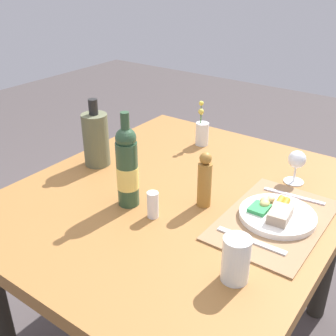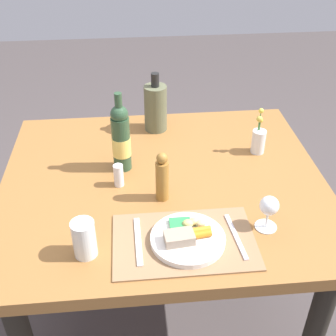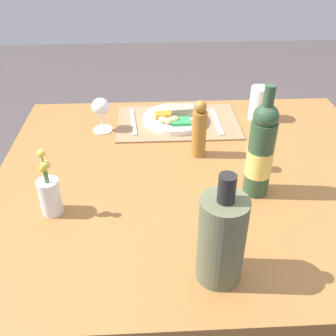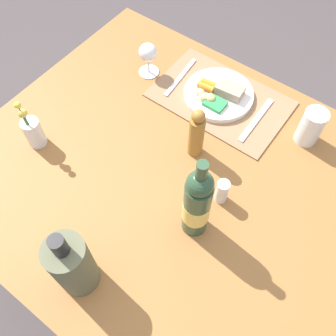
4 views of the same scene
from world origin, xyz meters
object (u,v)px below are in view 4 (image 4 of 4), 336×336
(knife, at_px, (180,77))
(dining_table, at_px, (171,188))
(dinner_plate, at_px, (219,94))
(salt_shaker, at_px, (222,192))
(flower_vase, at_px, (33,131))
(pepper_mill, at_px, (197,134))
(cooler_bottle, at_px, (74,266))
(wine_glass, at_px, (148,54))
(water_tumbler, at_px, (310,128))
(fork, at_px, (256,120))
(wine_bottle, at_px, (197,204))

(knife, bearing_deg, dining_table, 115.96)
(dinner_plate, height_order, salt_shaker, salt_shaker)
(knife, height_order, flower_vase, flower_vase)
(dining_table, xyz_separation_m, pepper_mill, (-0.01, -0.11, 0.19))
(flower_vase, bearing_deg, dinner_plate, -125.87)
(knife, relative_size, cooler_bottle, 0.78)
(wine_glass, xyz_separation_m, water_tumbler, (-0.59, -0.06, -0.03))
(knife, height_order, water_tumbler, water_tumbler)
(dinner_plate, bearing_deg, fork, 175.72)
(water_tumbler, xyz_separation_m, salt_shaker, (0.10, 0.35, -0.01))
(wine_bottle, height_order, water_tumbler, wine_bottle)
(knife, bearing_deg, water_tumbler, 177.35)
(knife, relative_size, water_tumbler, 1.65)
(dining_table, distance_m, cooler_bottle, 0.45)
(wine_bottle, relative_size, water_tumbler, 2.55)
(flower_vase, bearing_deg, knife, -112.23)
(dinner_plate, xyz_separation_m, cooler_bottle, (-0.05, 0.74, 0.09))
(water_tumbler, bearing_deg, wine_bottle, 75.50)
(salt_shaker, bearing_deg, flower_vase, 16.95)
(wine_bottle, bearing_deg, flower_vase, 6.27)
(wine_glass, bearing_deg, dinner_plate, -170.59)
(salt_shaker, bearing_deg, dinner_plate, -56.56)
(wine_glass, bearing_deg, water_tumbler, -173.76)
(knife, distance_m, wine_glass, 0.14)
(dinner_plate, xyz_separation_m, pepper_mill, (-0.06, 0.23, 0.07))
(dining_table, distance_m, knife, 0.41)
(fork, xyz_separation_m, flower_vase, (0.52, 0.49, 0.05))
(knife, bearing_deg, fork, 173.05)
(knife, distance_m, water_tumbler, 0.48)
(knife, bearing_deg, wine_glass, 15.41)
(dining_table, height_order, wine_bottle, wine_bottle)
(dinner_plate, xyz_separation_m, knife, (0.16, 0.00, -0.01))
(wine_bottle, distance_m, water_tumbler, 0.48)
(dinner_plate, distance_m, water_tumbler, 0.32)
(dinner_plate, relative_size, flower_vase, 1.20)
(wine_glass, xyz_separation_m, pepper_mill, (-0.33, 0.19, 0.01))
(wine_bottle, relative_size, cooler_bottle, 1.20)
(dining_table, distance_m, dinner_plate, 0.37)
(knife, relative_size, flower_vase, 1.05)
(wine_glass, distance_m, wine_bottle, 0.62)
(dining_table, bearing_deg, wine_bottle, 146.94)
(knife, relative_size, wine_glass, 1.67)
(dinner_plate, relative_size, water_tumbler, 1.89)
(wine_glass, height_order, water_tumbler, water_tumbler)
(pepper_mill, relative_size, cooler_bottle, 0.72)
(dining_table, distance_m, pepper_mill, 0.22)
(knife, xyz_separation_m, salt_shaker, (-0.38, 0.32, 0.04))
(salt_shaker, bearing_deg, wine_bottle, 82.43)
(dining_table, relative_size, knife, 5.93)
(fork, relative_size, wine_glass, 1.71)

